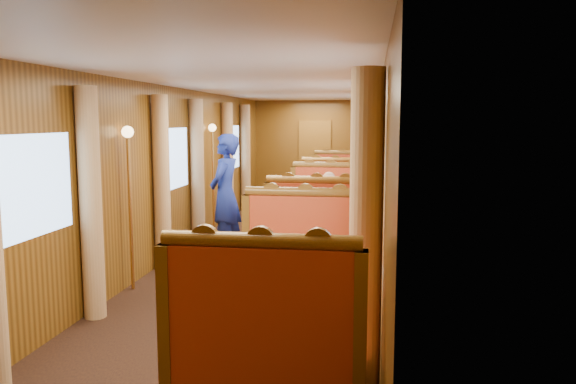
% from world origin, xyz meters
% --- Properties ---
extents(floor, '(3.00, 12.00, 0.01)m').
position_xyz_m(floor, '(0.00, 0.00, 0.00)').
color(floor, black).
rests_on(floor, ground).
extents(ceiling, '(3.00, 12.00, 0.01)m').
position_xyz_m(ceiling, '(0.00, 0.00, 2.50)').
color(ceiling, silver).
rests_on(ceiling, wall_left).
extents(wall_far, '(3.00, 0.01, 2.50)m').
position_xyz_m(wall_far, '(0.00, 6.00, 1.25)').
color(wall_far, brown).
rests_on(wall_far, floor).
extents(wall_near, '(3.00, 0.01, 2.50)m').
position_xyz_m(wall_near, '(0.00, -6.00, 1.25)').
color(wall_near, brown).
rests_on(wall_near, floor).
extents(wall_left, '(0.01, 12.00, 2.50)m').
position_xyz_m(wall_left, '(-1.50, 0.00, 1.25)').
color(wall_left, brown).
rests_on(wall_left, floor).
extents(wall_right, '(0.01, 12.00, 2.50)m').
position_xyz_m(wall_right, '(1.50, 0.00, 1.25)').
color(wall_right, brown).
rests_on(wall_right, floor).
extents(doorway_far, '(0.80, 0.04, 2.00)m').
position_xyz_m(doorway_far, '(0.00, 5.97, 1.00)').
color(doorway_far, brown).
rests_on(doorway_far, floor).
extents(table_near, '(1.05, 0.72, 0.75)m').
position_xyz_m(table_near, '(0.75, -3.50, 0.38)').
color(table_near, white).
rests_on(table_near, floor).
extents(banquette_near_fwd, '(1.30, 0.55, 1.34)m').
position_xyz_m(banquette_near_fwd, '(0.75, -4.51, 0.42)').
color(banquette_near_fwd, '#A91A12').
rests_on(banquette_near_fwd, floor).
extents(banquette_near_aft, '(1.30, 0.55, 1.34)m').
position_xyz_m(banquette_near_aft, '(0.75, -2.49, 0.42)').
color(banquette_near_aft, '#A91A12').
rests_on(banquette_near_aft, floor).
extents(table_mid, '(1.05, 0.72, 0.75)m').
position_xyz_m(table_mid, '(0.75, 0.00, 0.38)').
color(table_mid, white).
rests_on(table_mid, floor).
extents(banquette_mid_fwd, '(1.30, 0.55, 1.34)m').
position_xyz_m(banquette_mid_fwd, '(0.75, -1.01, 0.42)').
color(banquette_mid_fwd, '#A91A12').
rests_on(banquette_mid_fwd, floor).
extents(banquette_mid_aft, '(1.30, 0.55, 1.34)m').
position_xyz_m(banquette_mid_aft, '(0.75, 1.01, 0.42)').
color(banquette_mid_aft, '#A91A12').
rests_on(banquette_mid_aft, floor).
extents(table_far, '(1.05, 0.72, 0.75)m').
position_xyz_m(table_far, '(0.75, 3.50, 0.38)').
color(table_far, white).
rests_on(table_far, floor).
extents(banquette_far_fwd, '(1.30, 0.55, 1.34)m').
position_xyz_m(banquette_far_fwd, '(0.75, 2.49, 0.42)').
color(banquette_far_fwd, '#A91A12').
rests_on(banquette_far_fwd, floor).
extents(banquette_far_aft, '(1.30, 0.55, 1.34)m').
position_xyz_m(banquette_far_aft, '(0.75, 4.51, 0.42)').
color(banquette_far_aft, '#A91A12').
rests_on(banquette_far_aft, floor).
extents(tea_tray, '(0.41, 0.37, 0.01)m').
position_xyz_m(tea_tray, '(0.63, -3.55, 0.76)').
color(tea_tray, silver).
rests_on(tea_tray, table_near).
extents(teapot_left, '(0.21, 0.18, 0.15)m').
position_xyz_m(teapot_left, '(0.59, -3.57, 0.83)').
color(teapot_left, silver).
rests_on(teapot_left, tea_tray).
extents(teapot_right, '(0.18, 0.14, 0.13)m').
position_xyz_m(teapot_right, '(0.76, -3.59, 0.82)').
color(teapot_right, silver).
rests_on(teapot_right, tea_tray).
extents(teapot_back, '(0.15, 0.12, 0.11)m').
position_xyz_m(teapot_back, '(0.64, -3.43, 0.81)').
color(teapot_back, silver).
rests_on(teapot_back, tea_tray).
extents(fruit_plate, '(0.24, 0.24, 0.05)m').
position_xyz_m(fruit_plate, '(1.03, -3.62, 0.77)').
color(fruit_plate, white).
rests_on(fruit_plate, table_near).
extents(cup_inboard, '(0.08, 0.08, 0.26)m').
position_xyz_m(cup_inboard, '(0.39, -3.42, 0.86)').
color(cup_inboard, white).
rests_on(cup_inboard, table_near).
extents(cup_outboard, '(0.08, 0.08, 0.26)m').
position_xyz_m(cup_outboard, '(0.48, -3.26, 0.86)').
color(cup_outboard, white).
rests_on(cup_outboard, table_near).
extents(rose_vase_mid, '(0.06, 0.06, 0.36)m').
position_xyz_m(rose_vase_mid, '(0.75, -0.01, 0.93)').
color(rose_vase_mid, silver).
rests_on(rose_vase_mid, table_mid).
extents(rose_vase_far, '(0.06, 0.06, 0.36)m').
position_xyz_m(rose_vase_far, '(0.79, 3.53, 0.93)').
color(rose_vase_far, silver).
rests_on(rose_vase_far, table_far).
extents(window_left_near, '(0.01, 1.20, 0.90)m').
position_xyz_m(window_left_near, '(-1.49, -3.50, 1.45)').
color(window_left_near, '#85ADDF').
rests_on(window_left_near, wall_left).
extents(curtain_left_near_b, '(0.22, 0.22, 2.35)m').
position_xyz_m(curtain_left_near_b, '(-1.38, -2.72, 1.18)').
color(curtain_left_near_b, tan).
rests_on(curtain_left_near_b, floor).
extents(window_right_near, '(0.01, 1.20, 0.90)m').
position_xyz_m(window_right_near, '(1.49, -3.50, 1.45)').
color(window_right_near, '#85ADDF').
rests_on(window_right_near, wall_right).
extents(curtain_right_near_a, '(0.22, 0.22, 2.35)m').
position_xyz_m(curtain_right_near_a, '(1.38, -4.28, 1.18)').
color(curtain_right_near_a, tan).
rests_on(curtain_right_near_a, floor).
extents(curtain_right_near_b, '(0.22, 0.22, 2.35)m').
position_xyz_m(curtain_right_near_b, '(1.38, -2.72, 1.18)').
color(curtain_right_near_b, tan).
rests_on(curtain_right_near_b, floor).
extents(window_left_mid, '(0.01, 1.20, 0.90)m').
position_xyz_m(window_left_mid, '(-1.49, 0.00, 1.45)').
color(window_left_mid, '#85ADDF').
rests_on(window_left_mid, wall_left).
extents(curtain_left_mid_a, '(0.22, 0.22, 2.35)m').
position_xyz_m(curtain_left_mid_a, '(-1.38, -0.78, 1.18)').
color(curtain_left_mid_a, tan).
rests_on(curtain_left_mid_a, floor).
extents(curtain_left_mid_b, '(0.22, 0.22, 2.35)m').
position_xyz_m(curtain_left_mid_b, '(-1.38, 0.78, 1.18)').
color(curtain_left_mid_b, tan).
rests_on(curtain_left_mid_b, floor).
extents(window_right_mid, '(0.01, 1.20, 0.90)m').
position_xyz_m(window_right_mid, '(1.49, 0.00, 1.45)').
color(window_right_mid, '#85ADDF').
rests_on(window_right_mid, wall_right).
extents(curtain_right_mid_a, '(0.22, 0.22, 2.35)m').
position_xyz_m(curtain_right_mid_a, '(1.38, -0.78, 1.18)').
color(curtain_right_mid_a, tan).
rests_on(curtain_right_mid_a, floor).
extents(curtain_right_mid_b, '(0.22, 0.22, 2.35)m').
position_xyz_m(curtain_right_mid_b, '(1.38, 0.78, 1.18)').
color(curtain_right_mid_b, tan).
rests_on(curtain_right_mid_b, floor).
extents(window_left_far, '(0.01, 1.20, 0.90)m').
position_xyz_m(window_left_far, '(-1.49, 3.50, 1.45)').
color(window_left_far, '#85ADDF').
rests_on(window_left_far, wall_left).
extents(curtain_left_far_a, '(0.22, 0.22, 2.35)m').
position_xyz_m(curtain_left_far_a, '(-1.38, 2.72, 1.18)').
color(curtain_left_far_a, tan).
rests_on(curtain_left_far_a, floor).
extents(curtain_left_far_b, '(0.22, 0.22, 2.35)m').
position_xyz_m(curtain_left_far_b, '(-1.38, 4.28, 1.18)').
color(curtain_left_far_b, tan).
rests_on(curtain_left_far_b, floor).
extents(window_right_far, '(0.01, 1.20, 0.90)m').
position_xyz_m(window_right_far, '(1.49, 3.50, 1.45)').
color(window_right_far, '#85ADDF').
rests_on(window_right_far, wall_right).
extents(curtain_right_far_a, '(0.22, 0.22, 2.35)m').
position_xyz_m(curtain_right_far_a, '(1.38, 2.72, 1.18)').
color(curtain_right_far_a, tan).
rests_on(curtain_right_far_a, floor).
extents(curtain_right_far_b, '(0.22, 0.22, 2.35)m').
position_xyz_m(curtain_right_far_b, '(1.38, 4.28, 1.18)').
color(curtain_right_far_b, tan).
rests_on(curtain_right_far_b, floor).
extents(sconce_left_fore, '(0.14, 0.14, 1.95)m').
position_xyz_m(sconce_left_fore, '(-1.40, -1.75, 1.38)').
color(sconce_left_fore, '#BF8C3F').
rests_on(sconce_left_fore, floor).
extents(sconce_right_fore, '(0.14, 0.14, 1.95)m').
position_xyz_m(sconce_right_fore, '(1.40, -1.75, 1.38)').
color(sconce_right_fore, '#BF8C3F').
rests_on(sconce_right_fore, floor).
extents(sconce_left_aft, '(0.14, 0.14, 1.95)m').
position_xyz_m(sconce_left_aft, '(-1.40, 1.75, 1.38)').
color(sconce_left_aft, '#BF8C3F').
rests_on(sconce_left_aft, floor).
extents(sconce_right_aft, '(0.14, 0.14, 1.95)m').
position_xyz_m(sconce_right_aft, '(1.40, 1.75, 1.38)').
color(sconce_right_aft, '#BF8C3F').
rests_on(sconce_right_aft, floor).
extents(steward, '(0.51, 0.71, 1.82)m').
position_xyz_m(steward, '(-0.76, 0.17, 0.91)').
color(steward, navy).
rests_on(steward, floor).
extents(passenger, '(0.40, 0.44, 0.76)m').
position_xyz_m(passenger, '(0.75, 0.79, 0.74)').
color(passenger, beige).
rests_on(passenger, banquette_mid_aft).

